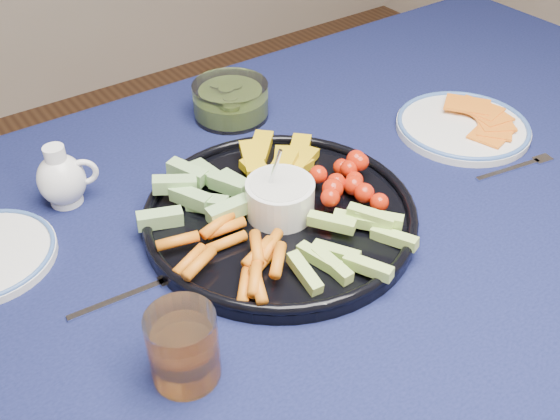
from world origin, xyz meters
TOP-DOWN VIEW (x-y plane):
  - dining_table at (0.00, 0.00)m, footprint 1.67×1.07m
  - crudite_platter at (-0.10, 0.07)m, footprint 0.38×0.38m
  - creamer_pitcher at (-0.32, 0.29)m, footprint 0.09×0.07m
  - pickle_bowl at (0.01, 0.36)m, footprint 0.13×0.13m
  - cheese_plate at (0.30, 0.09)m, footprint 0.23×0.23m
  - juice_tumbler at (-0.33, -0.08)m, footprint 0.08×0.08m
  - fork_left at (-0.32, 0.06)m, footprint 0.15×0.03m
  - fork_right at (0.30, -0.04)m, footprint 0.15×0.04m

SIDE VIEW (x-z plane):
  - dining_table at x=0.00m, z-range 0.29..1.03m
  - fork_right at x=0.30m, z-range 0.75..0.75m
  - fork_left at x=-0.32m, z-range 0.75..0.75m
  - cheese_plate at x=0.30m, z-range 0.74..0.77m
  - crudite_platter at x=-0.10m, z-range 0.71..0.83m
  - pickle_bowl at x=0.01m, z-range 0.74..0.81m
  - juice_tumbler at x=-0.33m, z-range 0.74..0.83m
  - creamer_pitcher at x=-0.32m, z-range 0.74..0.83m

